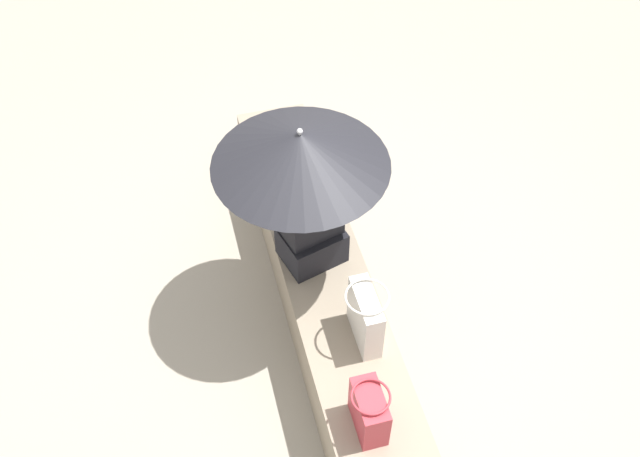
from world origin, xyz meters
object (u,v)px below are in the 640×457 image
(person_seated, at_px, (311,212))
(magazine, at_px, (296,152))
(tote_bag_canvas, at_px, (369,411))
(handbag_black, at_px, (365,316))
(parasol, at_px, (300,149))

(person_seated, xyz_separation_m, magazine, (-0.89, 0.12, -0.38))
(tote_bag_canvas, xyz_separation_m, magazine, (-1.99, 0.12, -0.14))
(handbag_black, distance_m, tote_bag_canvas, 0.52)
(tote_bag_canvas, relative_size, magazine, 1.05)
(person_seated, height_order, handbag_black, person_seated)
(parasol, bearing_deg, magazine, 169.15)
(parasol, relative_size, handbag_black, 2.73)
(person_seated, distance_m, parasol, 0.48)
(handbag_black, distance_m, magazine, 1.51)
(handbag_black, bearing_deg, tote_bag_canvas, -15.10)
(person_seated, distance_m, tote_bag_canvas, 1.13)
(person_seated, height_order, tote_bag_canvas, person_seated)
(person_seated, relative_size, parasol, 0.90)
(person_seated, bearing_deg, magazine, 172.44)
(parasol, distance_m, magazine, 1.25)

